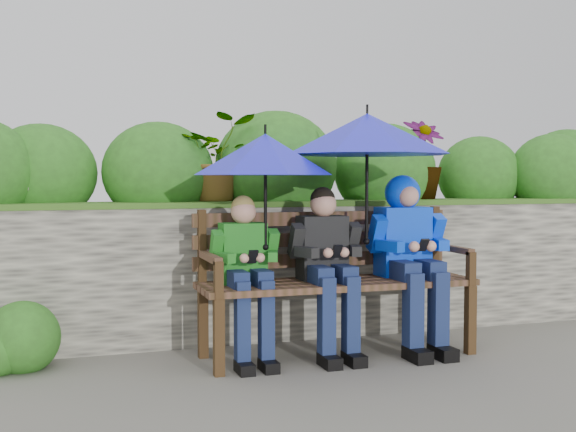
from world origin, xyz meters
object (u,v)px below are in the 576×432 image
object	(u,v)px
umbrella_right	(367,134)
boy_middle	(327,260)
boy_right	(409,246)
umbrella_left	(265,154)
park_bench	(333,271)
boy_left	(247,267)

from	to	relation	value
umbrella_right	boy_middle	bearing A→B (deg)	178.56
boy_right	umbrella_right	world-z (taller)	umbrella_right
umbrella_left	park_bench	bearing A→B (deg)	7.63
park_bench	boy_left	bearing A→B (deg)	-172.66
boy_middle	umbrella_left	distance (m)	0.82
boy_right	park_bench	bearing A→B (deg)	171.20
boy_middle	boy_right	xyz separation A→B (m)	(0.61, 0.01, 0.08)
boy_middle	boy_right	distance (m)	0.62
park_bench	boy_middle	xyz separation A→B (m)	(-0.08, -0.09, 0.09)
boy_left	umbrella_left	world-z (taller)	umbrella_left
boy_middle	boy_right	size ratio (longest dim) A/B	0.93
boy_middle	umbrella_left	size ratio (longest dim) A/B	1.21
boy_right	umbrella_right	bearing A→B (deg)	-177.88
boy_left	umbrella_left	xyz separation A→B (m)	(0.13, 0.01, 0.73)
boy_left	umbrella_left	bearing A→B (deg)	6.24
boy_left	boy_middle	bearing A→B (deg)	-0.57
park_bench	umbrella_right	size ratio (longest dim) A/B	1.66
boy_left	boy_right	distance (m)	1.17
boy_right	umbrella_right	xyz separation A→B (m)	(-0.33, -0.01, 0.77)
boy_left	boy_middle	distance (m)	0.56
umbrella_left	umbrella_right	size ratio (longest dim) A/B	0.83
umbrella_left	boy_middle	bearing A→B (deg)	-2.69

